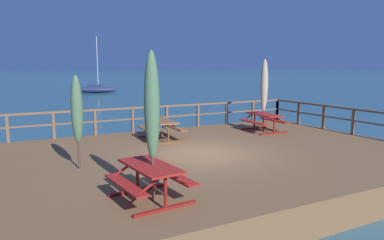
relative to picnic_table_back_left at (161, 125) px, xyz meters
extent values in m
plane|color=#2D5B6B|center=(0.32, -2.66, -1.39)|extent=(600.00, 600.00, 0.00)
cube|color=brown|center=(0.32, -2.66, -0.97)|extent=(14.63, 9.69, 0.84)
cube|color=brown|center=(0.32, 2.03, 0.49)|extent=(14.33, 0.09, 0.08)
cube|color=brown|center=(0.32, 2.03, 0.02)|extent=(14.33, 0.07, 0.06)
cube|color=brown|center=(-5.25, 2.03, -0.03)|extent=(0.10, 0.10, 1.05)
cube|color=brown|center=(-3.66, 2.03, -0.03)|extent=(0.10, 0.10, 1.05)
cube|color=brown|center=(-2.07, 2.03, -0.03)|extent=(0.10, 0.10, 1.05)
cube|color=brown|center=(-0.47, 2.03, -0.03)|extent=(0.10, 0.10, 1.05)
cube|color=brown|center=(1.12, 2.03, -0.03)|extent=(0.10, 0.10, 1.05)
cube|color=brown|center=(2.71, 2.03, -0.03)|extent=(0.10, 0.10, 1.05)
cube|color=brown|center=(4.30, 2.03, -0.03)|extent=(0.10, 0.10, 1.05)
cube|color=brown|center=(5.89, 2.03, -0.03)|extent=(0.10, 0.10, 1.05)
cube|color=brown|center=(7.49, 2.03, -0.03)|extent=(0.10, 0.10, 1.05)
cube|color=brown|center=(7.49, -2.66, 0.49)|extent=(0.09, 9.39, 0.08)
cube|color=brown|center=(7.49, -2.66, 0.02)|extent=(0.07, 9.39, 0.06)
cube|color=brown|center=(7.49, -2.66, -0.03)|extent=(0.10, 0.10, 1.05)
cube|color=brown|center=(7.49, -1.10, -0.03)|extent=(0.10, 0.10, 1.05)
cube|color=brown|center=(7.49, 0.47, -0.03)|extent=(0.10, 0.10, 1.05)
cube|color=brown|center=(7.49, 2.03, -0.03)|extent=(0.10, 0.10, 1.05)
cube|color=brown|center=(0.00, 0.00, 0.18)|extent=(0.85, 1.92, 0.05)
cube|color=brown|center=(0.56, -0.03, -0.12)|extent=(0.37, 1.89, 0.04)
cube|color=brown|center=(-0.56, 0.03, -0.12)|extent=(0.37, 1.89, 0.04)
cube|color=brown|center=(-0.04, -0.76, -0.53)|extent=(1.40, 0.14, 0.06)
cylinder|color=brown|center=(-0.04, -0.76, -0.19)|extent=(0.07, 0.07, 0.74)
cylinder|color=brown|center=(0.24, -0.77, 0.03)|extent=(0.63, 0.09, 0.37)
cylinder|color=brown|center=(-0.32, -0.75, 0.03)|extent=(0.63, 0.09, 0.37)
cube|color=brown|center=(0.04, 0.76, -0.53)|extent=(1.40, 0.14, 0.06)
cylinder|color=brown|center=(0.04, 0.76, -0.19)|extent=(0.07, 0.07, 0.74)
cylinder|color=brown|center=(0.32, 0.75, 0.03)|extent=(0.63, 0.09, 0.37)
cylinder|color=brown|center=(-0.24, 0.77, 0.03)|extent=(0.63, 0.09, 0.37)
cube|color=maroon|center=(-2.67, -5.78, 0.18)|extent=(0.92, 1.73, 0.05)
cube|color=maroon|center=(-2.11, -5.72, -0.12)|extent=(0.44, 1.68, 0.04)
cube|color=maroon|center=(-3.22, -5.83, -0.12)|extent=(0.44, 1.68, 0.04)
cube|color=maroon|center=(-2.60, -6.42, -0.53)|extent=(1.40, 0.22, 0.06)
cylinder|color=maroon|center=(-2.60, -6.42, -0.19)|extent=(0.07, 0.07, 0.74)
cylinder|color=maroon|center=(-2.33, -6.40, 0.03)|extent=(0.63, 0.12, 0.37)
cylinder|color=maroon|center=(-2.88, -6.45, 0.03)|extent=(0.63, 0.12, 0.37)
cube|color=maroon|center=(-2.73, -5.13, -0.53)|extent=(1.40, 0.22, 0.06)
cylinder|color=maroon|center=(-2.73, -5.13, -0.19)|extent=(0.07, 0.07, 0.74)
cylinder|color=maroon|center=(-2.45, -5.10, 0.03)|extent=(0.63, 0.12, 0.37)
cylinder|color=maroon|center=(-3.01, -5.16, 0.03)|extent=(0.63, 0.12, 0.37)
cube|color=maroon|center=(4.67, -0.37, 0.18)|extent=(0.83, 1.81, 0.05)
cube|color=maroon|center=(5.23, -0.40, -0.12)|extent=(0.35, 1.79, 0.04)
cube|color=maroon|center=(4.11, -0.35, -0.12)|extent=(0.35, 1.79, 0.04)
cube|color=maroon|center=(4.64, -1.08, -0.53)|extent=(1.40, 0.14, 0.06)
cylinder|color=maroon|center=(4.64, -1.08, -0.19)|extent=(0.07, 0.07, 0.74)
cylinder|color=maroon|center=(4.92, -1.10, 0.03)|extent=(0.63, 0.08, 0.37)
cylinder|color=maroon|center=(4.36, -1.07, 0.03)|extent=(0.63, 0.08, 0.37)
cube|color=maroon|center=(4.70, 0.34, -0.53)|extent=(1.40, 0.14, 0.06)
cylinder|color=maroon|center=(4.70, 0.34, -0.19)|extent=(0.07, 0.07, 0.74)
cylinder|color=maroon|center=(4.98, 0.33, 0.03)|extent=(0.63, 0.08, 0.37)
cylinder|color=maroon|center=(4.42, 0.35, 0.03)|extent=(0.63, 0.08, 0.37)
cylinder|color=#4C3828|center=(-3.56, -2.65, 0.66)|extent=(0.06, 0.06, 2.44)
ellipsoid|color=#4C704C|center=(-3.56, -2.65, 1.09)|extent=(0.32, 0.32, 1.85)
cylinder|color=#2D432D|center=(-3.56, -2.65, 0.95)|extent=(0.21, 0.21, 0.05)
cone|color=#4C3828|center=(-3.56, -2.65, 1.95)|extent=(0.10, 0.10, 0.14)
cylinder|color=#4C3828|center=(-2.61, -5.79, 0.92)|extent=(0.06, 0.06, 2.96)
ellipsoid|color=#4C704C|center=(-2.61, -5.79, 1.45)|extent=(0.32, 0.32, 2.25)
cylinder|color=#2D432D|center=(-2.61, -5.79, 1.28)|extent=(0.21, 0.21, 0.05)
cone|color=#4C3828|center=(-2.61, -5.79, 2.47)|extent=(0.10, 0.10, 0.14)
cylinder|color=#4C3828|center=(4.60, -0.41, 0.91)|extent=(0.06, 0.06, 2.94)
ellipsoid|color=tan|center=(4.60, -0.41, 1.44)|extent=(0.32, 0.32, 2.24)
cylinder|color=#685B4C|center=(4.60, -0.41, 1.27)|extent=(0.21, 0.21, 0.05)
cone|color=#4C3828|center=(4.60, -0.41, 2.46)|extent=(0.10, 0.10, 0.14)
ellipsoid|color=navy|center=(6.15, 38.17, -0.94)|extent=(6.21, 3.67, 0.90)
cube|color=#202949|center=(5.87, 38.28, -0.45)|extent=(2.07, 1.65, 0.36)
cylinder|color=silver|center=(6.43, 38.07, 2.83)|extent=(0.10, 0.10, 7.00)
camera|label=1|loc=(-5.26, -12.62, 2.24)|focal=33.67mm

